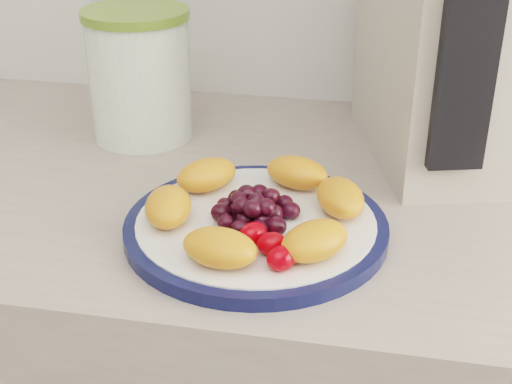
# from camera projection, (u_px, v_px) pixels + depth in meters

# --- Properties ---
(plate_rim) EXTENTS (0.28, 0.28, 0.01)m
(plate_rim) POSITION_uv_depth(u_px,v_px,m) (256.00, 227.00, 0.76)
(plate_rim) COLOR #0E153E
(plate_rim) RESTS_ON counter
(plate_face) EXTENTS (0.25, 0.25, 0.02)m
(plate_face) POSITION_uv_depth(u_px,v_px,m) (256.00, 227.00, 0.76)
(plate_face) COLOR white
(plate_face) RESTS_ON counter
(canister) EXTENTS (0.18, 0.18, 0.16)m
(canister) POSITION_uv_depth(u_px,v_px,m) (140.00, 79.00, 0.97)
(canister) COLOR #466D23
(canister) RESTS_ON counter
(canister_lid) EXTENTS (0.19, 0.19, 0.01)m
(canister_lid) POSITION_uv_depth(u_px,v_px,m) (135.00, 14.00, 0.93)
(canister_lid) COLOR olive
(canister_lid) RESTS_ON canister
(appliance_body) EXTENTS (0.27, 0.33, 0.36)m
(appliance_body) POSITION_uv_depth(u_px,v_px,m) (466.00, 19.00, 0.87)
(appliance_body) COLOR #B2A798
(appliance_body) RESTS_ON counter
(appliance_panel) EXTENTS (0.06, 0.04, 0.27)m
(appliance_panel) POSITION_uv_depth(u_px,v_px,m) (469.00, 50.00, 0.73)
(appliance_panel) COLOR black
(appliance_panel) RESTS_ON appliance_body
(fruit_plate) EXTENTS (0.24, 0.24, 0.04)m
(fruit_plate) POSITION_uv_depth(u_px,v_px,m) (258.00, 208.00, 0.74)
(fruit_plate) COLOR orange
(fruit_plate) RESTS_ON plate_face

